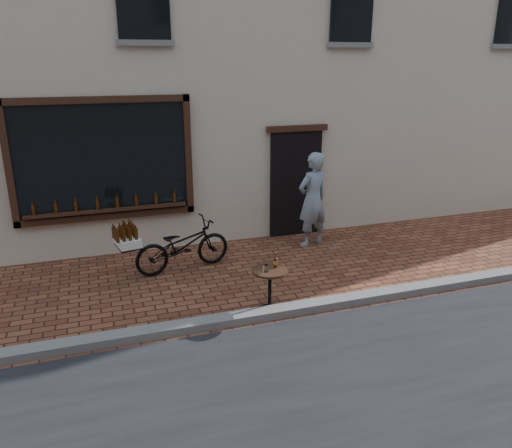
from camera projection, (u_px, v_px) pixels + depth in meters
name	position (u px, v px, depth m)	size (l,w,h in m)	color
ground	(265.00, 325.00, 7.07)	(90.00, 90.00, 0.00)	#572B1C
kerb	(260.00, 314.00, 7.23)	(90.00, 0.25, 0.12)	slate
cargo_bicycle	(181.00, 245.00, 8.77)	(2.09, 0.93, 0.97)	black
bistro_table	(270.00, 282.00, 7.29)	(0.53, 0.53, 0.90)	black
pedestrian	(313.00, 200.00, 9.83)	(0.69, 0.45, 1.89)	gray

